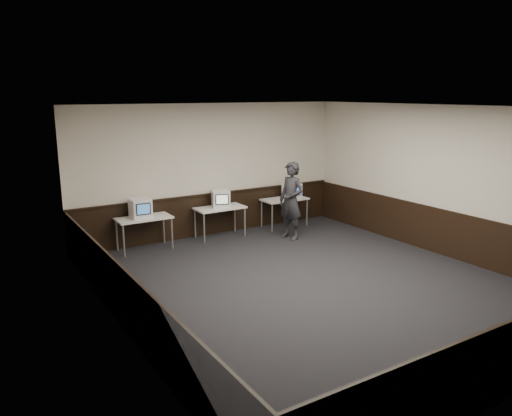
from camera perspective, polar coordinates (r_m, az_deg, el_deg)
The scene contains 16 objects.
floor at distance 9.35m, azimuth 6.36°, elevation -8.63°, with size 8.00×8.00×0.00m, color black.
ceiling at distance 8.69m, azimuth 6.90°, elevation 11.37°, with size 8.00×8.00×0.00m, color white.
back_wall at distance 12.22m, azimuth -5.09°, elevation 4.35°, with size 7.00×7.00×0.00m, color beige.
left_wall at distance 7.30m, azimuth -15.52°, elevation -2.06°, with size 8.00×8.00×0.00m, color beige.
right_wall at distance 11.36m, azimuth 20.64°, elevation 2.89°, with size 8.00×8.00×0.00m, color beige.
wainscot_back at distance 12.42m, azimuth -4.95°, elevation -0.69°, with size 6.98×0.04×1.00m, color black.
wainscot_left at distance 7.66m, azimuth -14.87°, elevation -10.01°, with size 0.04×7.98×1.00m, color black.
wainscot_right at distance 11.58m, azimuth 20.14°, elevation -2.48°, with size 0.04×7.98×1.00m, color black.
wainscot_rail at distance 12.29m, azimuth -4.95°, elevation 1.65°, with size 6.98×0.06×0.04m, color black.
desk_left at distance 11.32m, azimuth -12.69°, elevation -1.39°, with size 1.20×0.60×0.75m.
desk_center at distance 12.05m, azimuth -4.15°, elevation -0.23°, with size 1.20×0.60×0.75m.
desk_right at distance 13.01m, azimuth 3.28°, elevation 0.79°, with size 1.20×0.60×0.75m.
emac_left at distance 11.25m, azimuth -13.08°, elevation -0.00°, with size 0.44×0.48×0.43m.
emac_center at distance 12.01m, azimuth -4.06°, elevation 1.09°, with size 0.53×0.55×0.41m.
emac_right at distance 13.05m, azimuth 4.15°, elevation 1.99°, with size 0.46×0.48×0.38m.
person at distance 11.90m, azimuth 4.04°, elevation 0.84°, with size 0.68×0.44×1.86m, color #27262C.
Camera 1 is at (-5.41, -6.80, 3.45)m, focal length 35.00 mm.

